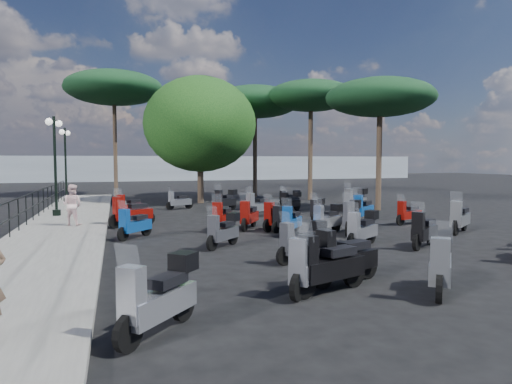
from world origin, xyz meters
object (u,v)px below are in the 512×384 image
object	(u,v)px
scooter_31	(328,267)
scooter_0	(159,298)
lamp_post_1	(55,159)
scooter_2	(134,225)
scooter_16	(317,210)
scooter_27	(408,214)
scooter_14	(291,222)
scooter_30	(249,216)
broadleaf_tree	(200,124)
lamp_post_2	(66,160)
scooter_7	(302,242)
scooter_1	(309,267)
pine_2	(114,88)
scooter_13	(362,229)
scooter_9	(285,220)
scooter_15	(277,217)
scooter_28	(363,209)
scooter_21	(352,218)
pine_3	(380,98)
scooter_12	(440,267)
scooter_29	(355,200)
scooter_8	(223,231)
scooter_17	(225,201)
pine_1	(311,96)
scooter_5	(129,207)
scooter_10	(258,206)
scooter_6	(344,259)
scooter_23	(289,199)
scooter_26	(460,219)
scooter_20	(327,219)
scooter_11	(179,201)
scooter_22	(291,202)
pedestrian_far	(72,205)
scooter_3	(222,218)

from	to	relation	value
scooter_31	scooter_0	bearing A→B (deg)	90.68
lamp_post_1	scooter_2	distance (m)	7.05
scooter_16	scooter_27	size ratio (longest dim) A/B	0.84
scooter_14	scooter_16	xyz separation A→B (m)	(2.30, 2.95, -0.00)
scooter_30	broadleaf_tree	xyz separation A→B (m)	(0.12, 10.63, 4.11)
lamp_post_2	scooter_7	size ratio (longest dim) A/B	2.69
scooter_1	pine_2	xyz separation A→B (m)	(-3.51, 25.46, 6.95)
lamp_post_2	scooter_13	xyz separation A→B (m)	(9.50, -15.54, -2.01)
scooter_9	scooter_13	world-z (taller)	scooter_13
scooter_15	scooter_28	distance (m)	4.30
scooter_0	lamp_post_1	bearing A→B (deg)	-36.72
scooter_16	scooter_30	distance (m)	3.56
scooter_21	scooter_27	world-z (taller)	scooter_21
scooter_28	pine_3	world-z (taller)	pine_3
broadleaf_tree	pine_3	bearing A→B (deg)	-39.56
scooter_12	scooter_29	world-z (taller)	scooter_29
scooter_8	scooter_17	size ratio (longest dim) A/B	0.88
lamp_post_2	pine_1	bearing A→B (deg)	9.96
scooter_0	pine_2	world-z (taller)	pine_2
scooter_8	scooter_12	world-z (taller)	scooter_12
scooter_17	scooter_21	bearing A→B (deg)	157.28
scooter_16	scooter_29	xyz separation A→B (m)	(3.21, 2.61, 0.10)
scooter_5	scooter_10	size ratio (longest dim) A/B	0.84
scooter_6	scooter_28	bearing A→B (deg)	-51.33
scooter_8	scooter_29	world-z (taller)	scooter_29
scooter_6	scooter_10	distance (m)	11.11
scooter_2	broadleaf_tree	size ratio (longest dim) A/B	0.17
lamp_post_1	pine_3	distance (m)	15.33
scooter_0	scooter_23	world-z (taller)	scooter_0
scooter_10	scooter_21	xyz separation A→B (m)	(1.65, -5.40, 0.07)
pine_1	scooter_26	bearing A→B (deg)	-92.11
scooter_1	scooter_23	xyz separation A→B (m)	(5.26, 14.62, -0.05)
scooter_6	scooter_17	bearing A→B (deg)	-22.08
scooter_20	scooter_29	world-z (taller)	scooter_29
scooter_0	scooter_12	size ratio (longest dim) A/B	0.99
scooter_16	scooter_30	bearing A→B (deg)	62.21
scooter_13	pine_3	size ratio (longest dim) A/B	0.22
scooter_11	scooter_23	xyz separation A→B (m)	(5.71, -0.79, 0.03)
scooter_1	scooter_21	xyz separation A→B (m)	(4.18, 5.94, 0.06)
scooter_22	scooter_7	bearing A→B (deg)	127.47
scooter_1	scooter_14	xyz separation A→B (m)	(2.13, 6.33, -0.04)
scooter_9	scooter_14	size ratio (longest dim) A/B	1.00
scooter_21	scooter_17	bearing A→B (deg)	-33.49
broadleaf_tree	pine_2	xyz separation A→B (m)	(-4.75, 6.85, 2.87)
pedestrian_far	scooter_22	bearing A→B (deg)	-137.16
lamp_post_1	scooter_0	xyz separation A→B (m)	(3.03, -14.44, -2.01)
scooter_17	scooter_28	size ratio (longest dim) A/B	0.97
scooter_3	scooter_21	bearing A→B (deg)	-173.01
lamp_post_2	scooter_20	distance (m)	16.35
scooter_8	broadleaf_tree	xyz separation A→B (m)	(1.79, 13.74, 4.11)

